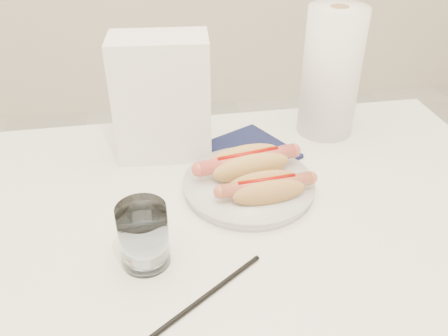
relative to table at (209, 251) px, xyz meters
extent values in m
cube|color=white|center=(0.00, 0.00, 0.04)|extent=(1.20, 0.80, 0.04)
cylinder|color=silver|center=(0.54, 0.34, -0.34)|extent=(0.04, 0.04, 0.71)
cylinder|color=silver|center=(0.09, 0.08, 0.07)|extent=(0.30, 0.30, 0.02)
ellipsoid|color=tan|center=(0.09, 0.09, 0.10)|extent=(0.16, 0.06, 0.05)
ellipsoid|color=tan|center=(0.09, 0.13, 0.10)|extent=(0.16, 0.06, 0.05)
ellipsoid|color=tan|center=(0.09, 0.11, 0.09)|extent=(0.14, 0.08, 0.03)
cylinder|color=#D3544A|center=(0.09, 0.11, 0.11)|extent=(0.19, 0.06, 0.03)
cylinder|color=#990A05|center=(0.09, 0.11, 0.12)|extent=(0.12, 0.03, 0.01)
ellipsoid|color=tan|center=(0.11, 0.02, 0.10)|extent=(0.13, 0.04, 0.05)
ellipsoid|color=tan|center=(0.11, 0.05, 0.10)|extent=(0.13, 0.04, 0.05)
ellipsoid|color=tan|center=(0.11, 0.03, 0.09)|extent=(0.12, 0.06, 0.02)
cylinder|color=#BF6143|center=(0.11, 0.03, 0.11)|extent=(0.17, 0.04, 0.02)
cylinder|color=#990A05|center=(0.11, 0.03, 0.12)|extent=(0.10, 0.02, 0.01)
cylinder|color=silver|center=(-0.11, -0.07, 0.11)|extent=(0.07, 0.07, 0.10)
cylinder|color=black|center=(-0.04, -0.16, 0.06)|extent=(0.20, 0.14, 0.01)
cube|color=white|center=(-0.05, 0.25, 0.18)|extent=(0.19, 0.12, 0.25)
cube|color=#13183D|center=(0.11, 0.21, 0.06)|extent=(0.22, 0.22, 0.01)
cylinder|color=white|center=(0.31, 0.28, 0.20)|extent=(0.15, 0.15, 0.28)
camera|label=1|loc=(-0.08, -0.61, 0.58)|focal=37.72mm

